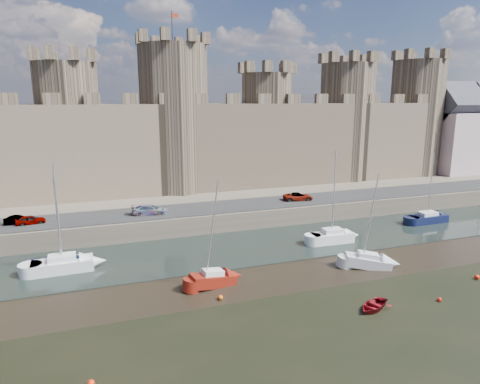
{
  "coord_description": "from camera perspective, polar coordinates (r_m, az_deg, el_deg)",
  "views": [
    {
      "loc": [
        -11.33,
        -21.36,
        17.42
      ],
      "look_at": [
        3.96,
        22.0,
        7.28
      ],
      "focal_mm": 32.0,
      "sensor_mm": 36.0,
      "label": 1
    }
  ],
  "objects": [
    {
      "name": "ground",
      "position": [
        29.8,
        7.53,
        -23.45
      ],
      "size": [
        160.0,
        160.0,
        0.0
      ],
      "primitive_type": "plane",
      "color": "black",
      "rests_on": "ground"
    },
    {
      "name": "water_channel",
      "position": [
        49.88,
        -5.11,
        -8.0
      ],
      "size": [
        160.0,
        12.0,
        0.08
      ],
      "primitive_type": "cube",
      "color": "black",
      "rests_on": "ground"
    },
    {
      "name": "quay",
      "position": [
        83.72,
        -11.28,
        1.06
      ],
      "size": [
        160.0,
        60.0,
        2.5
      ],
      "primitive_type": "cube",
      "color": "#4C443A",
      "rests_on": "ground"
    },
    {
      "name": "road",
      "position": [
        58.43,
        -7.61,
        -2.42
      ],
      "size": [
        160.0,
        7.0,
        0.1
      ],
      "primitive_type": "cube",
      "color": "black",
      "rests_on": "quay"
    },
    {
      "name": "castle",
      "position": [
        70.42,
        -10.72,
        7.54
      ],
      "size": [
        108.5,
        11.0,
        29.0
      ],
      "color": "#42382B",
      "rests_on": "quay"
    },
    {
      "name": "car_0",
      "position": [
        57.34,
        -26.16,
        -3.36
      ],
      "size": [
        3.5,
        1.8,
        1.14
      ],
      "primitive_type": "imported",
      "rotation": [
        0.0,
        0.0,
        1.71
      ],
      "color": "gray",
      "rests_on": "quay"
    },
    {
      "name": "car_1",
      "position": [
        58.18,
        -27.43,
        -3.31
      ],
      "size": [
        3.43,
        1.71,
        1.08
      ],
      "primitive_type": "imported",
      "rotation": [
        0.0,
        0.0,
        1.75
      ],
      "color": "gray",
      "rests_on": "quay"
    },
    {
      "name": "car_2",
      "position": [
        56.91,
        -11.92,
        -2.34
      ],
      "size": [
        4.85,
        2.54,
        1.34
      ],
      "primitive_type": "imported",
      "rotation": [
        0.0,
        0.0,
        1.42
      ],
      "color": "gray",
      "rests_on": "quay"
    },
    {
      "name": "car_3",
      "position": [
        63.9,
        7.76,
        -0.62
      ],
      "size": [
        4.69,
        2.8,
        1.22
      ],
      "primitive_type": "imported",
      "rotation": [
        0.0,
        0.0,
        1.39
      ],
      "color": "gray",
      "rests_on": "quay"
    },
    {
      "name": "sailboat_0",
      "position": [
        47.73,
        -22.58,
        -8.87
      ],
      "size": [
        6.01,
        2.48,
        11.12
      ],
      "rotation": [
        0.0,
        0.0,
        0.03
      ],
      "color": "silver",
      "rests_on": "ground"
    },
    {
      "name": "sailboat_1",
      "position": [
        48.32,
        -22.7,
        -8.7
      ],
      "size": [
        5.17,
        2.65,
        9.89
      ],
      "rotation": [
        0.0,
        0.0,
        -0.15
      ],
      "color": "black",
      "rests_on": "ground"
    },
    {
      "name": "sailboat_2",
      "position": [
        53.75,
        12.16,
        -5.78
      ],
      "size": [
        5.29,
        2.23,
        11.24
      ],
      "rotation": [
        0.0,
        0.0,
        -0.04
      ],
      "color": "silver",
      "rests_on": "ground"
    },
    {
      "name": "sailboat_3",
      "position": [
        66.4,
        23.72,
        -3.16
      ],
      "size": [
        5.73,
        2.29,
        9.99
      ],
      "rotation": [
        0.0,
        0.0,
        0.01
      ],
      "color": "black",
      "rests_on": "ground"
    },
    {
      "name": "sailboat_4",
      "position": [
        41.25,
        -3.63,
        -11.42
      ],
      "size": [
        4.59,
        2.39,
        10.23
      ],
      "rotation": [
        0.0,
        0.0,
        0.16
      ],
      "color": "maroon",
      "rests_on": "ground"
    },
    {
      "name": "sailboat_5",
      "position": [
        47.31,
        16.68,
        -8.77
      ],
      "size": [
        5.01,
        3.55,
        10.09
      ],
      "rotation": [
        0.0,
        0.0,
        -0.42
      ],
      "color": "silver",
      "rests_on": "ground"
    },
    {
      "name": "dinghy_4",
      "position": [
        38.8,
        17.36,
        -14.29
      ],
      "size": [
        3.96,
        3.52,
        0.68
      ],
      "primitive_type": "imported",
      "rotation": [
        1.57,
        0.0,
        5.16
      ],
      "color": "maroon",
      "rests_on": "ground"
    },
    {
      "name": "buoy_0",
      "position": [
        30.23,
        -19.26,
        -22.96
      ],
      "size": [
        0.48,
        0.48,
        0.48
      ],
      "primitive_type": "sphere",
      "color": "red",
      "rests_on": "ground"
    },
    {
      "name": "buoy_1",
      "position": [
        38.82,
        -2.63,
        -13.86
      ],
      "size": [
        0.45,
        0.45,
        0.45
      ],
      "primitive_type": "sphere",
      "color": "#D95809",
      "rests_on": "ground"
    },
    {
      "name": "buoy_3",
      "position": [
        48.62,
        29.05,
        -9.89
      ],
      "size": [
        0.49,
        0.49,
        0.49
      ],
      "primitive_type": "sphere",
      "color": "red",
      "rests_on": "ground"
    },
    {
      "name": "buoy_5",
      "position": [
        42.27,
        25.05,
        -12.85
      ],
      "size": [
        0.39,
        0.39,
        0.39
      ],
      "primitive_type": "sphere",
      "color": "red",
      "rests_on": "ground"
    }
  ]
}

